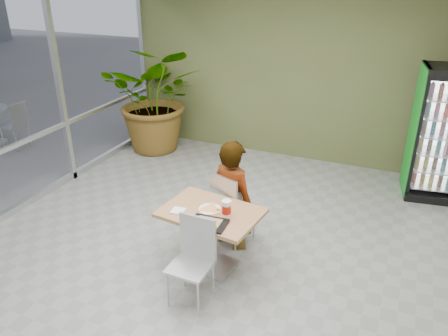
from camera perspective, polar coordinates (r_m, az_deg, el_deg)
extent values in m
plane|color=gray|center=(5.36, -2.31, -11.96)|extent=(7.00, 7.00, 0.00)
cube|color=#A77E47|center=(4.86, -1.72, -5.85)|extent=(1.15, 0.87, 0.04)
cylinder|color=#B9BCBE|center=(5.06, -1.66, -9.50)|extent=(0.11, 0.11, 0.71)
cube|color=#B9BCBE|center=(5.25, -1.62, -12.49)|extent=(0.58, 0.49, 0.04)
cube|color=#B9BCBE|center=(5.49, 1.32, -5.23)|extent=(0.54, 0.54, 0.03)
cube|color=#B9BCBE|center=(5.23, -0.12, -3.64)|extent=(0.41, 0.17, 0.51)
cylinder|color=#B9BCBE|center=(5.63, 3.95, -7.17)|extent=(0.02, 0.02, 0.46)
cylinder|color=#B9BCBE|center=(5.82, 1.12, -5.90)|extent=(0.02, 0.02, 0.46)
cylinder|color=#B9BCBE|center=(5.39, 1.50, -8.72)|extent=(0.02, 0.02, 0.46)
cylinder|color=#B9BCBE|center=(5.59, -1.37, -7.32)|extent=(0.02, 0.02, 0.46)
cube|color=#B9BCBE|center=(4.55, -4.46, -12.72)|extent=(0.41, 0.41, 0.03)
cube|color=#B9BCBE|center=(4.55, -3.41, -8.94)|extent=(0.41, 0.03, 0.49)
cylinder|color=#B9BCBE|center=(4.64, -7.40, -15.46)|extent=(0.02, 0.02, 0.44)
cylinder|color=#B9BCBE|center=(4.51, -3.40, -16.72)|extent=(0.02, 0.02, 0.44)
cylinder|color=#B9BCBE|center=(4.87, -5.26, -13.08)|extent=(0.02, 0.02, 0.44)
cylinder|color=#B9BCBE|center=(4.75, -1.43, -14.18)|extent=(0.02, 0.02, 0.44)
imported|color=black|center=(5.41, 1.13, -4.74)|extent=(0.71, 0.58, 1.68)
cylinder|color=white|center=(4.87, -1.87, -5.40)|extent=(0.25, 0.25, 0.01)
cylinder|color=white|center=(4.72, 0.32, -5.33)|extent=(0.10, 0.10, 0.17)
cylinder|color=red|center=(4.72, 0.32, -5.38)|extent=(0.10, 0.10, 0.10)
cylinder|color=white|center=(4.67, 0.32, -4.36)|extent=(0.10, 0.10, 0.01)
cube|color=white|center=(4.85, -6.01, -5.59)|extent=(0.16, 0.16, 0.02)
cube|color=black|center=(4.60, -2.07, -7.25)|extent=(0.41, 0.31, 0.02)
cube|color=black|center=(7.11, 26.97, 3.88)|extent=(0.97, 0.81, 1.97)
cube|color=#179824|center=(7.09, 23.40, 4.49)|extent=(0.11, 0.67, 1.93)
cube|color=silver|center=(6.79, 27.08, 3.12)|extent=(0.70, 0.11, 1.57)
imported|color=#255C2A|center=(8.23, -8.74, 8.96)|extent=(2.11, 1.94, 1.98)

